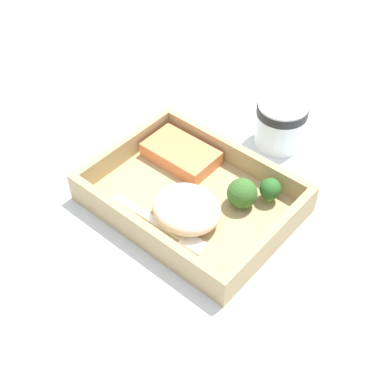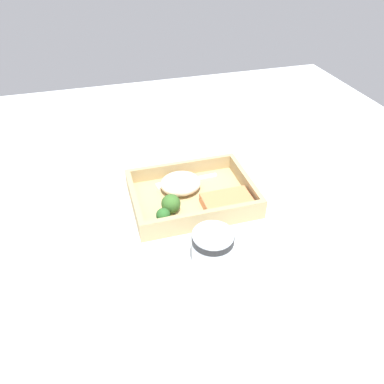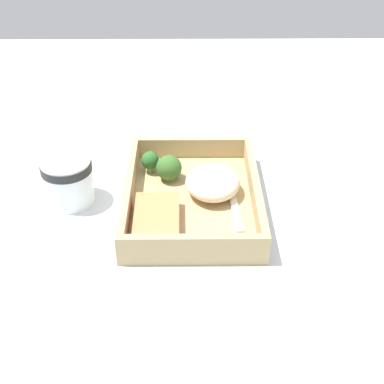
% 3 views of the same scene
% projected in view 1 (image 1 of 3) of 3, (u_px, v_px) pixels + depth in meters
% --- Properties ---
extents(ground_plane, '(1.60, 1.60, 0.02)m').
position_uv_depth(ground_plane, '(192.00, 209.00, 0.79)').
color(ground_plane, silver).
extents(takeout_tray, '(0.28, 0.21, 0.01)m').
position_uv_depth(takeout_tray, '(192.00, 202.00, 0.78)').
color(takeout_tray, tan).
rests_on(takeout_tray, ground_plane).
extents(tray_rim, '(0.28, 0.21, 0.04)m').
position_uv_depth(tray_rim, '(192.00, 190.00, 0.76)').
color(tray_rim, tan).
rests_on(tray_rim, takeout_tray).
extents(salmon_fillet, '(0.11, 0.07, 0.02)m').
position_uv_depth(salmon_fillet, '(181.00, 154.00, 0.82)').
color(salmon_fillet, '#E77F4D').
rests_on(salmon_fillet, takeout_tray).
extents(mashed_potatoes, '(0.10, 0.09, 0.04)m').
position_uv_depth(mashed_potatoes, '(187.00, 209.00, 0.73)').
color(mashed_potatoes, beige).
rests_on(mashed_potatoes, takeout_tray).
extents(broccoli_floret_1, '(0.04, 0.04, 0.04)m').
position_uv_depth(broccoli_floret_1, '(242.00, 194.00, 0.75)').
color(broccoli_floret_1, '#7B9951').
rests_on(broccoli_floret_1, takeout_tray).
extents(broccoli_floret_2, '(0.03, 0.03, 0.04)m').
position_uv_depth(broccoli_floret_2, '(270.00, 189.00, 0.76)').
color(broccoli_floret_2, '#7A9E59').
rests_on(broccoli_floret_2, takeout_tray).
extents(fork, '(0.16, 0.03, 0.00)m').
position_uv_depth(fork, '(164.00, 226.00, 0.73)').
color(fork, white).
rests_on(fork, takeout_tray).
extents(paper_cup, '(0.08, 0.08, 0.08)m').
position_uv_depth(paper_cup, '(281.00, 121.00, 0.85)').
color(paper_cup, white).
rests_on(paper_cup, ground_plane).
extents(receipt_slip, '(0.12, 0.16, 0.00)m').
position_uv_depth(receipt_slip, '(310.00, 316.00, 0.65)').
color(receipt_slip, white).
rests_on(receipt_slip, ground_plane).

